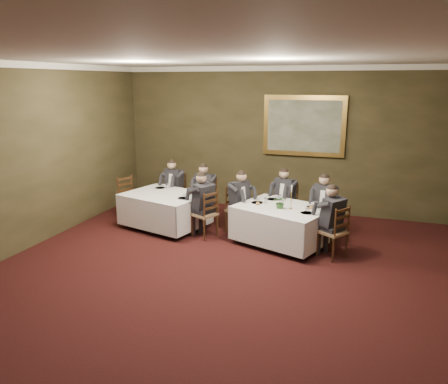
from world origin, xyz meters
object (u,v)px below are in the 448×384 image
Objects in this scene: table_main at (282,222)px; diner_main_backleft at (285,205)px; candlestick at (291,200)px; chair_main_endright at (333,242)px; painting at (304,126)px; chair_sec_backleft at (175,203)px; chair_sec_endleft at (131,207)px; diner_sec_backleft at (175,194)px; chair_sec_endright at (205,224)px; diner_sec_backright at (205,199)px; chair_sec_backright at (206,209)px; chair_main_backright at (323,224)px; diner_sec_endright at (204,213)px; chair_main_backleft at (285,215)px; table_second at (165,208)px; centerpiece at (281,202)px; diner_main_endright at (333,231)px; diner_main_backright at (324,213)px; chair_main_endleft at (238,219)px; diner_main_endleft at (238,209)px.

diner_main_backleft is (-0.14, 0.98, 0.06)m from table_main.
table_main is at bearing 155.77° from candlestick.
painting reaches higher than chair_main_endright.
chair_sec_backleft is 1.08m from chair_sec_endleft.
chair_sec_endright is (1.27, -1.24, -0.23)m from diner_sec_backleft.
table_main is 0.53m from candlestick.
chair_sec_backleft is at bearing -10.80° from diner_sec_backright.
candlestick reaches higher than chair_sec_endleft.
chair_sec_backright is 1.00× the size of chair_sec_endleft.
candlestick is (2.15, -0.97, 0.43)m from diner_sec_backright.
diner_sec_endright reaches higher than chair_main_backright.
chair_main_backleft is 1.00× the size of chair_sec_endleft.
candlestick is (2.81, -0.25, 0.49)m from table_second.
centerpiece reaches higher than chair_sec_backright.
chair_sec_endleft is 2.07× the size of candlestick.
diner_main_endright is 5.00× the size of centerpiece.
diner_main_backleft is (2.50, 0.81, 0.06)m from table_second.
diner_sec_backleft is (-2.72, 0.14, 0.23)m from chair_main_backleft.
chair_main_backleft is 0.95m from diner_main_backright.
chair_sec_endright is 1.00× the size of chair_sec_endleft.
table_second is 2.87m from candlestick.
chair_sec_endright is at bearing 147.00° from chair_sec_backleft.
chair_main_endleft is at bearing 169.41° from diner_sec_backleft.
chair_main_backleft is 1.79m from chair_main_endright.
chair_sec_endright is 0.52× the size of painting.
table_main is at bearing 99.13° from diner_main_endleft.
diner_main_backleft and diner_main_endleft have the same top height.
table_second is 1.48× the size of diner_main_endright.
chair_sec_endright is (-2.32, -0.79, 0.00)m from chair_main_backright.
diner_main_endleft is 1.34m from candlestick.
centerpiece is at bearing 92.92° from diner_main_endleft.
diner_sec_endright is at bearing 117.85° from chair_main_endright.
chair_main_backleft is at bearing -172.31° from chair_sec_backright.
chair_main_endleft is 0.52× the size of painting.
chair_sec_backright is 1.10m from diner_sec_endright.
candlestick is 0.25× the size of painting.
diner_sec_endright reaches higher than table_main.
chair_main_endright is 3.42m from painting.
diner_sec_backleft is 1.35× the size of chair_sec_endleft.
chair_main_endright and chair_sec_backright have the same top height.
chair_main_backleft is 0.92m from chair_main_backright.
painting reaches higher than chair_main_backleft.
diner_sec_endright is 0.69× the size of painting.
chair_main_endleft and chair_sec_backright have the same top height.
chair_main_backleft is 0.74× the size of diner_sec_backleft.
diner_sec_backleft reaches higher than table_second.
table_main is at bearing -61.86° from chair_sec_endright.
diner_main_endright is at bearing 162.07° from diner_sec_backright.
chair_sec_backright is at bearing 6.85° from diner_main_backright.
diner_main_backleft is 1.82m from diner_sec_endright.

